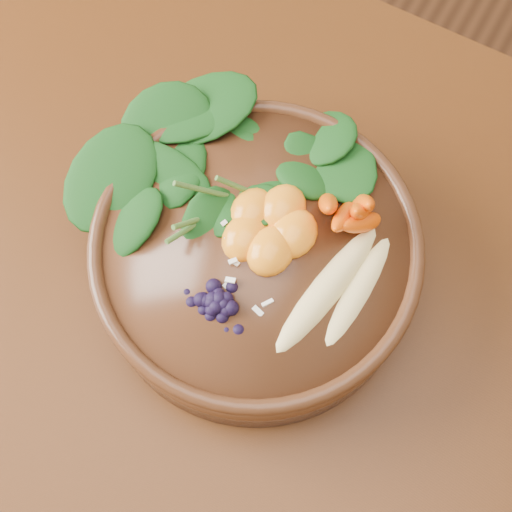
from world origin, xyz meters
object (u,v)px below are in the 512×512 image
(kale_heap, at_px, (249,155))
(blueberry_pile, at_px, (220,295))
(dining_table, at_px, (195,428))
(mandarin_cluster, at_px, (269,222))
(carrot_cluster, at_px, (359,183))
(banana_halves, at_px, (345,284))
(stoneware_bowl, at_px, (256,260))

(kale_heap, height_order, blueberry_pile, kale_heap)
(dining_table, distance_m, mandarin_cluster, 0.23)
(dining_table, relative_size, carrot_cluster, 22.28)
(carrot_cluster, bearing_deg, blueberry_pile, -109.55)
(dining_table, bearing_deg, mandarin_cluster, 91.92)
(mandarin_cluster, bearing_deg, banana_halves, -12.72)
(stoneware_bowl, xyz_separation_m, banana_halves, (0.08, -0.00, 0.05))
(carrot_cluster, distance_m, blueberry_pile, 0.13)
(dining_table, xyz_separation_m, carrot_cluster, (0.04, 0.20, 0.20))
(kale_heap, relative_size, banana_halves, 1.17)
(kale_heap, xyz_separation_m, carrot_cluster, (0.09, 0.01, 0.02))
(mandarin_cluster, bearing_deg, kale_heap, 135.24)
(banana_halves, height_order, blueberry_pile, blueberry_pile)
(kale_heap, height_order, mandarin_cluster, kale_heap)
(stoneware_bowl, relative_size, blueberry_pile, 2.16)
(blueberry_pile, bearing_deg, stoneware_bowl, 89.89)
(carrot_cluster, distance_m, banana_halves, 0.08)
(kale_heap, distance_m, carrot_cluster, 0.09)
(stoneware_bowl, bearing_deg, carrot_cluster, 53.33)
(kale_heap, xyz_separation_m, blueberry_pile, (0.04, -0.11, -0.00))
(stoneware_bowl, relative_size, kale_heap, 1.53)
(dining_table, bearing_deg, carrot_cluster, 77.81)
(banana_halves, distance_m, mandarin_cluster, 0.07)
(carrot_cluster, bearing_deg, stoneware_bowl, -123.69)
(stoneware_bowl, bearing_deg, kale_heap, 123.89)
(dining_table, xyz_separation_m, kale_heap, (-0.05, 0.19, 0.18))
(stoneware_bowl, bearing_deg, mandarin_cluster, 80.68)
(carrot_cluster, relative_size, blueberry_pile, 0.60)
(stoneware_bowl, height_order, banana_halves, banana_halves)
(banana_halves, relative_size, blueberry_pile, 1.21)
(dining_table, relative_size, kale_heap, 9.38)
(dining_table, relative_size, mandarin_cluster, 19.37)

